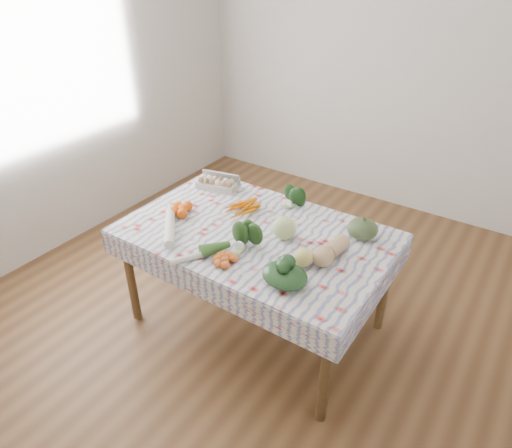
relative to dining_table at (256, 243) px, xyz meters
The scene contains 17 objects.
ground 0.68m from the dining_table, ahead, with size 4.50×4.50×0.00m, color #55361D.
wall_back 2.36m from the dining_table, 90.00° to the left, with size 4.00×0.04×2.80m, color silver.
dining_table is the anchor object (origin of this frame).
tablecloth 0.08m from the dining_table, ahead, with size 1.66×1.06×0.01m, color silver.
egg_carton 0.66m from the dining_table, 150.63° to the left, with size 0.29×0.12×0.08m, color #BABAB4.
carrot_bunch 0.30m from the dining_table, 146.87° to the left, with size 0.25×0.23×0.05m, color #D76A04.
kale_bunch 0.44m from the dining_table, 85.82° to the left, with size 0.14×0.12×0.12m, color #133411.
kabocha_squash 0.67m from the dining_table, 28.86° to the left, with size 0.19×0.19×0.12m, color #3E522C.
cabbage 0.24m from the dining_table, 12.07° to the left, with size 0.15×0.15×0.15m, color #BED387.
butternut_squash 0.53m from the dining_table, ahead, with size 0.13×0.27×0.13m, color tan.
orange_cluster 0.55m from the dining_table, behind, with size 0.22×0.22×0.07m, color #F95A0C.
broccoli 0.23m from the dining_table, 76.92° to the right, with size 0.15×0.15×0.11m, color #204518.
mandarin_cluster 0.39m from the dining_table, 83.95° to the right, with size 0.17×0.17×0.05m, color orange.
grapefruit 0.46m from the dining_table, 18.70° to the right, with size 0.11×0.11×0.11m, color #D4C662.
spinach_bag 0.55m from the dining_table, 39.56° to the right, with size 0.26×0.20×0.11m, color #163316.
daikon 0.55m from the dining_table, 147.11° to the right, with size 0.06×0.06×0.43m, color silver.
leek 0.44m from the dining_table, 105.65° to the right, with size 0.04×0.04×0.36m, color silver.
Camera 1 is at (1.35, -2.00, 2.31)m, focal length 32.00 mm.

